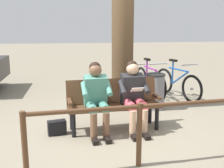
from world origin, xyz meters
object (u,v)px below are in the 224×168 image
Objects in this scene: bench at (113,100)px; litter_bin at (155,91)px; tree_trunk at (123,30)px; bicycle_silver at (150,82)px; bicycle_blue at (128,83)px; bicycle_black at (177,84)px; person_reading at (134,93)px; person_companion at (96,95)px; handbag at (57,128)px.

bench reaches higher than litter_bin.
tree_trunk is 1.82m from bicycle_silver.
litter_bin is 1.06m from bicycle_silver.
bench is at bearing -34.48° from bicycle_blue.
bicycle_black is at bearing 63.48° from bicycle_blue.
person_reading is at bearing -32.83° from bicycle_silver.
tree_trunk is (-0.02, -1.26, 1.01)m from person_reading.
person_companion is 1.83m from litter_bin.
bicycle_blue is at bearing -118.65° from person_companion.
tree_trunk is at bearing -10.23° from litter_bin.
bicycle_blue is (-1.60, -2.17, 0.24)m from handbag.
handbag is (1.30, 0.04, -0.54)m from person_reading.
litter_bin is (-0.70, 0.13, -1.29)m from tree_trunk.
person_companion is at bearing -0.05° from person_reading.
litter_bin is at bearing -141.57° from bench.
bicycle_silver is 0.57m from bicycle_blue.
bicycle_silver is at bearing -117.15° from person_reading.
litter_bin is 1.07m from bicycle_blue.
bench is 1.67m from tree_trunk.
person_reading reaches higher than bicycle_blue.
bicycle_blue is at bearing -103.50° from person_reading.
bicycle_blue is at bearing -113.06° from bench.
person_companion is 0.86m from handbag.
bench is at bearing -153.02° from person_companion.
bench is 1.06m from handbag.
tree_trunk is 2.11× the size of bicycle_black.
bicycle_black is (-1.82, -1.79, -0.15)m from bench.
bench reaches higher than handbag.
bicycle_black reaches higher than litter_bin.
litter_bin is (-1.04, -1.01, -0.12)m from bench.
person_companion is at bearing -45.00° from bicycle_silver.
person_companion is 0.72× the size of bicycle_silver.
tree_trunk is (-0.35, -1.13, 1.17)m from bench.
bicycle_blue is at bearing -95.48° from bicycle_silver.
handbag is 0.39× the size of litter_bin.
handbag is 0.09× the size of tree_trunk.
bicycle_black is at bearing -134.61° from litter_bin.
litter_bin reaches higher than handbag.
person_reading reaches higher than bicycle_silver.
bicycle_blue is (0.41, -0.99, -0.02)m from litter_bin.
person_reading is 0.72× the size of bicycle_silver.
bicycle_blue is at bearing -67.40° from litter_bin.
person_reading is 1.00× the size of person_companion.
person_companion is at bearing 178.33° from handbag.
bicycle_silver is (-0.87, -2.19, -0.31)m from person_reading.
bicycle_blue is at bearing -120.33° from bicycle_black.
bicycle_silver reaches higher than litter_bin.
bicycle_silver is at bearing -98.49° from litter_bin.
person_companion reaches higher than bench.
litter_bin is at bearing -149.65° from handbag.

